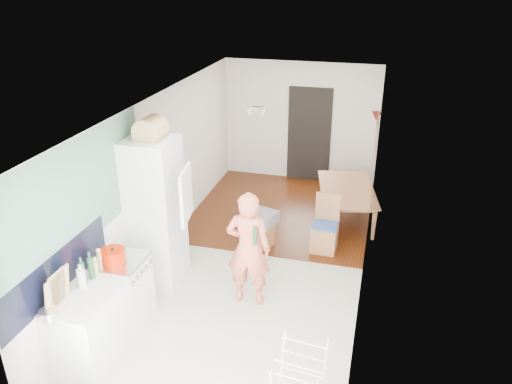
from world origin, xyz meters
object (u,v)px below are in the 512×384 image
at_px(dining_chair, 325,225).
at_px(stool, 261,234).
at_px(person, 248,239).
at_px(dining_table, 347,206).

distance_m(dining_chair, stool, 1.06).
distance_m(person, stool, 1.65).
bearing_deg(person, dining_chair, -119.64).
bearing_deg(dining_table, dining_chair, 157.19).
relative_size(dining_table, dining_chair, 1.54).
bearing_deg(dining_chair, stool, -170.62).
xyz_separation_m(dining_table, dining_chair, (-0.25, -1.23, 0.22)).
distance_m(dining_table, stool, 1.86).
height_order(person, dining_chair, person).
bearing_deg(dining_chair, dining_table, 80.52).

